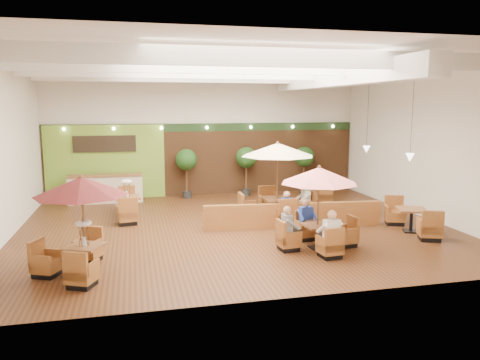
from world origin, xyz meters
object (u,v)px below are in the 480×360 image
object	(u,v)px
service_counter	(106,189)
table_0	(80,203)
table_1	(319,192)
topiary_0	(186,162)
diner_4	(304,198)
diner_2	(289,224)
table_3	(127,204)
booth_divider	(293,215)
diner_3	(286,205)
table_2	(277,167)
topiary_2	(304,159)
diner_1	(307,215)
table_5	(316,192)
topiary_1	(246,160)
table_4	(411,221)
diner_0	(330,229)

from	to	relation	value
service_counter	table_0	distance (m)	8.65
table_1	topiary_0	size ratio (longest dim) A/B	1.10
diner_4	diner_2	bearing A→B (deg)	154.88
table_3	diner_2	world-z (taller)	table_3
diner_2	diner_4	bearing A→B (deg)	154.12
booth_divider	diner_3	world-z (taller)	diner_3
table_2	topiary_2	bearing A→B (deg)	60.61
diner_3	diner_1	bearing A→B (deg)	-75.58
table_5	topiary_1	world-z (taller)	topiary_1
table_5	table_0	bearing A→B (deg)	-139.95
table_4	table_5	distance (m)	5.67
diner_0	topiary_0	bearing A→B (deg)	99.41
table_5	table_4	bearing A→B (deg)	-78.54
table_1	table_5	xyz separation A→B (m)	(2.60, 6.52, -1.30)
diner_4	table_2	bearing A→B (deg)	92.11
topiary_2	table_3	bearing A→B (deg)	-158.13
table_1	table_4	world-z (taller)	table_1
booth_divider	diner_4	xyz separation A→B (m)	(0.81, 1.10, 0.35)
table_4	diner_0	xyz separation A→B (m)	(-3.60, -1.81, 0.41)
table_5	table_3	bearing A→B (deg)	-167.43
table_1	table_4	size ratio (longest dim) A/B	0.87
table_1	topiary_0	distance (m)	8.60
service_counter	table_4	distance (m)	12.04
diner_0	table_4	bearing A→B (deg)	18.91
table_4	diner_0	distance (m)	4.05
table_2	topiary_1	world-z (taller)	table_2
table_3	diner_2	xyz separation A→B (m)	(4.43, -4.95, 0.27)
booth_divider	diner_3	distance (m)	0.41
table_2	diner_1	world-z (taller)	table_2
table_3	table_4	bearing A→B (deg)	-32.27
diner_2	diner_3	size ratio (longest dim) A/B	1.04
table_2	service_counter	bearing A→B (deg)	144.25
booth_divider	table_0	size ratio (longest dim) A/B	2.36
table_4	diner_0	size ratio (longest dim) A/B	3.22
topiary_0	topiary_1	distance (m)	2.68
table_2	topiary_0	bearing A→B (deg)	120.25
table_3	table_4	size ratio (longest dim) A/B	0.97
topiary_0	topiary_2	size ratio (longest dim) A/B	1.01
topiary_1	service_counter	bearing A→B (deg)	-178.12
topiary_2	diner_2	distance (m)	8.91
booth_divider	table_2	size ratio (longest dim) A/B	2.14
table_5	topiary_2	world-z (taller)	topiary_2
diner_0	table_1	bearing A→B (deg)	82.23
table_3	topiary_0	world-z (taller)	topiary_0
diner_3	table_5	bearing A→B (deg)	65.55
service_counter	table_5	xyz separation A→B (m)	(8.79, -1.41, -0.25)
diner_2	diner_4	size ratio (longest dim) A/B	0.99
table_5	topiary_0	xyz separation A→B (m)	(-5.38, 1.61, 1.27)
table_4	topiary_0	bearing A→B (deg)	152.24
table_1	diner_4	size ratio (longest dim) A/B	2.91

